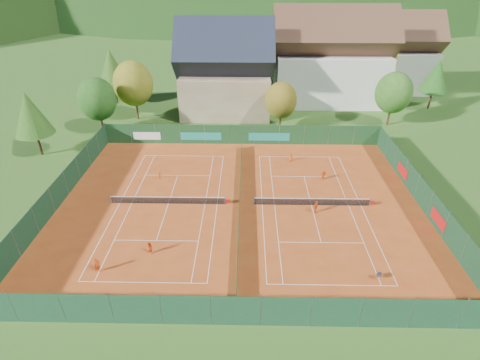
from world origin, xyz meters
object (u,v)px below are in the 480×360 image
ball_hopper (379,275)px  player_left_far (159,175)px  player_right_near (316,207)px  player_right_far_b (323,175)px  hotel_block_b (392,57)px  hotel_block_a (330,62)px  player_left_mid (150,248)px  chalet (226,74)px  player_left_near (97,265)px  player_right_far_a (291,157)px

ball_hopper → player_left_far: (-22.08, 16.53, 0.07)m
player_right_near → player_right_far_b: 7.48m
hotel_block_b → ball_hopper: (-17.96, -55.14, -6.06)m
hotel_block_a → player_left_mid: size_ratio=16.20×
ball_hopper → player_left_far: bearing=143.2°
hotel_block_a → player_right_far_b: 31.50m
hotel_block_b → chalet: bearing=-157.0°
ball_hopper → chalet: bearing=110.1°
hotel_block_a → player_right_far_b: hotel_block_a is taller
player_left_far → player_left_mid: bearing=85.3°
player_left_near → player_right_near: 22.40m
chalet → hotel_block_a: 19.94m
chalet → player_left_near: (-9.19, -40.69, -5.86)m
ball_hopper → player_right_far_a: player_right_far_a is taller
player_left_near → player_right_far_b: size_ratio=1.24×
ball_hopper → player_right_near: bearing=111.6°
chalet → player_left_near: bearing=-102.7°
hotel_block_b → player_right_far_a: hotel_block_b is taller
player_right_far_b → player_right_far_a: bearing=-67.2°
chalet → player_right_far_b: (13.25, -24.23, -6.01)m
chalet → ball_hopper: 44.23m
ball_hopper → hotel_block_a: bearing=85.2°
player_right_far_a → player_right_far_b: bearing=121.5°
player_left_far → player_right_far_a: player_right_far_a is taller
ball_hopper → player_right_near: player_right_near is taller
hotel_block_a → ball_hopper: hotel_block_a is taller
hotel_block_a → player_left_far: hotel_block_a is taller
chalet → player_left_mid: bearing=-97.6°
player_right_near → player_right_far_a: bearing=45.1°
hotel_block_b → player_left_mid: bearing=-126.1°
player_left_mid → player_right_far_a: player_left_mid is taller
hotel_block_b → player_right_near: hotel_block_b is taller
ball_hopper → player_right_far_a: size_ratio=0.63×
ball_hopper → player_left_mid: 20.39m
hotel_block_b → player_right_far_b: 43.44m
hotel_block_a → player_right_far_a: bearing=-110.1°
hotel_block_b → player_left_far: size_ratio=13.78×
player_right_near → player_left_mid: bearing=150.7°
chalet → player_right_far_b: 28.26m
player_left_mid → player_left_far: 13.78m
hotel_block_a → ball_hopper: 47.80m
player_right_far_a → player_left_far: bearing=12.5°
hotel_block_b → player_right_near: bearing=-115.6°
hotel_block_a → player_left_near: hotel_block_a is taller
ball_hopper → player_right_far_b: size_ratio=0.65×
ball_hopper → player_left_near: size_ratio=0.53×
player_left_near → player_left_far: size_ratio=1.21×
player_left_far → player_right_near: bearing=146.9°
hotel_block_a → hotel_block_b: size_ratio=1.25×
hotel_block_b → player_left_far: bearing=-136.0°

